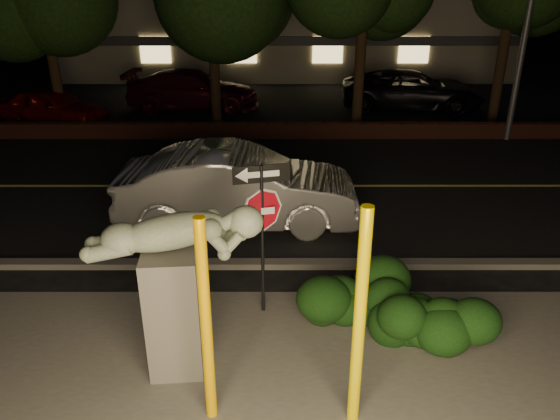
{
  "coord_description": "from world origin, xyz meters",
  "views": [
    {
      "loc": [
        -0.22,
        -6.11,
        5.29
      ],
      "look_at": [
        -0.22,
        2.0,
        1.6
      ],
      "focal_mm": 35.0,
      "sensor_mm": 36.0,
      "label": 1
    }
  ],
  "objects_px": {
    "sculpture": "(174,275)",
    "yellow_pole_right": "(359,322)",
    "yellow_pole_left": "(206,325)",
    "signpost": "(262,211)",
    "parked_car_red": "(52,107)",
    "silver_sedan": "(238,187)",
    "parked_car_darkred": "(193,90)",
    "parked_car_dark": "(412,90)"
  },
  "relations": [
    {
      "from": "parked_car_red",
      "to": "sculpture",
      "type": "bearing_deg",
      "value": -137.65
    },
    {
      "from": "signpost",
      "to": "sculpture",
      "type": "bearing_deg",
      "value": -142.34
    },
    {
      "from": "signpost",
      "to": "parked_car_darkred",
      "type": "xyz_separation_m",
      "value": [
        -3.11,
        13.77,
        -1.08
      ]
    },
    {
      "from": "silver_sedan",
      "to": "signpost",
      "type": "bearing_deg",
      "value": -169.28
    },
    {
      "from": "parked_car_darkred",
      "to": "yellow_pole_right",
      "type": "bearing_deg",
      "value": -161.65
    },
    {
      "from": "sculpture",
      "to": "signpost",
      "type": "bearing_deg",
      "value": 46.06
    },
    {
      "from": "yellow_pole_left",
      "to": "parked_car_red",
      "type": "distance_m",
      "value": 15.45
    },
    {
      "from": "silver_sedan",
      "to": "parked_car_red",
      "type": "height_order",
      "value": "silver_sedan"
    },
    {
      "from": "signpost",
      "to": "yellow_pole_right",
      "type": "bearing_deg",
      "value": -76.03
    },
    {
      "from": "yellow_pole_right",
      "to": "silver_sedan",
      "type": "xyz_separation_m",
      "value": [
        -1.82,
        5.72,
        -0.63
      ]
    },
    {
      "from": "yellow_pole_left",
      "to": "parked_car_darkred",
      "type": "distance_m",
      "value": 16.27
    },
    {
      "from": "signpost",
      "to": "parked_car_red",
      "type": "distance_m",
      "value": 13.82
    },
    {
      "from": "yellow_pole_right",
      "to": "sculpture",
      "type": "xyz_separation_m",
      "value": [
        -2.32,
        0.98,
        0.05
      ]
    },
    {
      "from": "yellow_pole_left",
      "to": "parked_car_red",
      "type": "relative_size",
      "value": 0.72
    },
    {
      "from": "yellow_pole_left",
      "to": "yellow_pole_right",
      "type": "height_order",
      "value": "yellow_pole_right"
    },
    {
      "from": "parked_car_darkred",
      "to": "parked_car_dark",
      "type": "height_order",
      "value": "parked_car_dark"
    },
    {
      "from": "yellow_pole_left",
      "to": "signpost",
      "type": "distance_m",
      "value": 2.4
    },
    {
      "from": "signpost",
      "to": "parked_car_dark",
      "type": "relative_size",
      "value": 0.47
    },
    {
      "from": "yellow_pole_left",
      "to": "yellow_pole_right",
      "type": "relative_size",
      "value": 0.95
    },
    {
      "from": "yellow_pole_right",
      "to": "parked_car_red",
      "type": "xyz_separation_m",
      "value": [
        -8.95,
        13.73,
        -0.82
      ]
    },
    {
      "from": "signpost",
      "to": "sculpture",
      "type": "distance_m",
      "value": 1.8
    },
    {
      "from": "silver_sedan",
      "to": "parked_car_dark",
      "type": "height_order",
      "value": "silver_sedan"
    },
    {
      "from": "yellow_pole_left",
      "to": "parked_car_red",
      "type": "height_order",
      "value": "yellow_pole_left"
    },
    {
      "from": "parked_car_dark",
      "to": "silver_sedan",
      "type": "bearing_deg",
      "value": 156.73
    },
    {
      "from": "yellow_pole_left",
      "to": "parked_car_darkred",
      "type": "bearing_deg",
      "value": 98.9
    },
    {
      "from": "signpost",
      "to": "parked_car_darkred",
      "type": "height_order",
      "value": "signpost"
    },
    {
      "from": "sculpture",
      "to": "parked_car_darkred",
      "type": "height_order",
      "value": "sculpture"
    },
    {
      "from": "sculpture",
      "to": "yellow_pole_right",
      "type": "bearing_deg",
      "value": -27.49
    },
    {
      "from": "yellow_pole_left",
      "to": "signpost",
      "type": "relative_size",
      "value": 1.09
    },
    {
      "from": "silver_sedan",
      "to": "parked_car_red",
      "type": "xyz_separation_m",
      "value": [
        -7.13,
        8.01,
        -0.19
      ]
    },
    {
      "from": "signpost",
      "to": "parked_car_red",
      "type": "height_order",
      "value": "signpost"
    },
    {
      "from": "yellow_pole_left",
      "to": "signpost",
      "type": "height_order",
      "value": "yellow_pole_left"
    },
    {
      "from": "yellow_pole_left",
      "to": "parked_car_dark",
      "type": "distance_m",
      "value": 17.07
    },
    {
      "from": "sculpture",
      "to": "parked_car_red",
      "type": "bearing_deg",
      "value": 112.89
    },
    {
      "from": "yellow_pole_right",
      "to": "sculpture",
      "type": "relative_size",
      "value": 1.19
    },
    {
      "from": "yellow_pole_left",
      "to": "sculpture",
      "type": "height_order",
      "value": "yellow_pole_left"
    },
    {
      "from": "parked_car_red",
      "to": "silver_sedan",
      "type": "bearing_deg",
      "value": -123.47
    },
    {
      "from": "signpost",
      "to": "parked_car_red",
      "type": "xyz_separation_m",
      "value": [
        -7.75,
        11.38,
        -1.17
      ]
    },
    {
      "from": "yellow_pole_right",
      "to": "sculpture",
      "type": "height_order",
      "value": "yellow_pole_right"
    },
    {
      "from": "silver_sedan",
      "to": "parked_car_darkred",
      "type": "relative_size",
      "value": 1.0
    },
    {
      "from": "signpost",
      "to": "parked_car_dark",
      "type": "height_order",
      "value": "signpost"
    },
    {
      "from": "yellow_pole_right",
      "to": "signpost",
      "type": "xyz_separation_m",
      "value": [
        -1.2,
        2.35,
        0.35
      ]
    }
  ]
}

